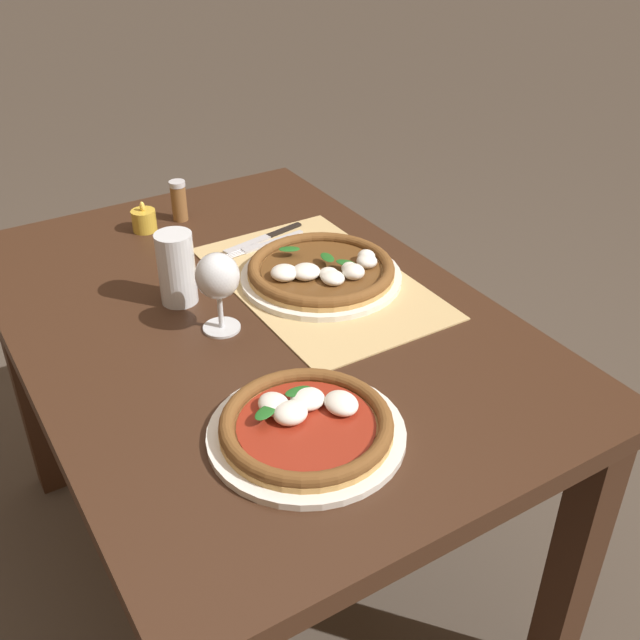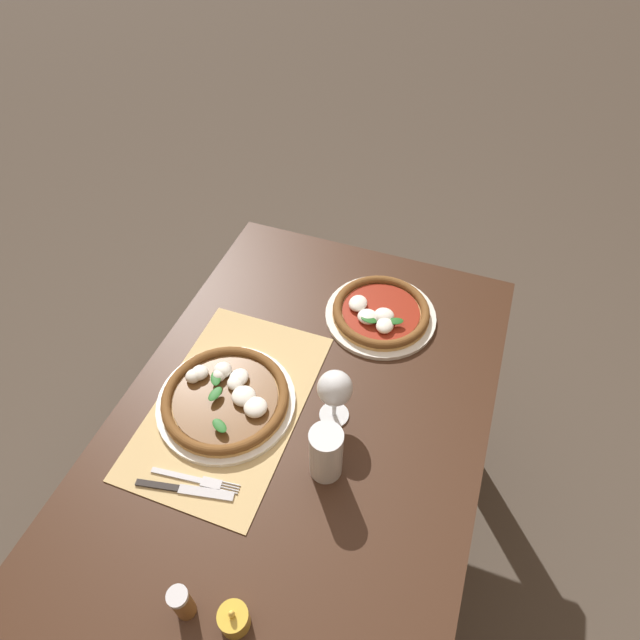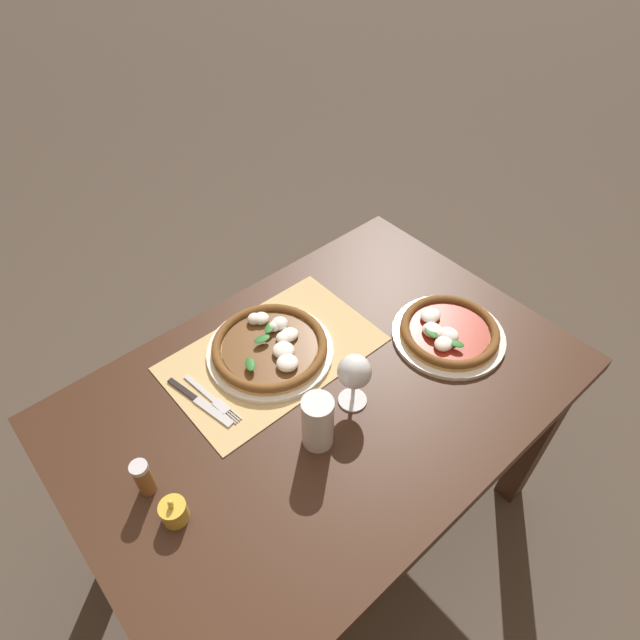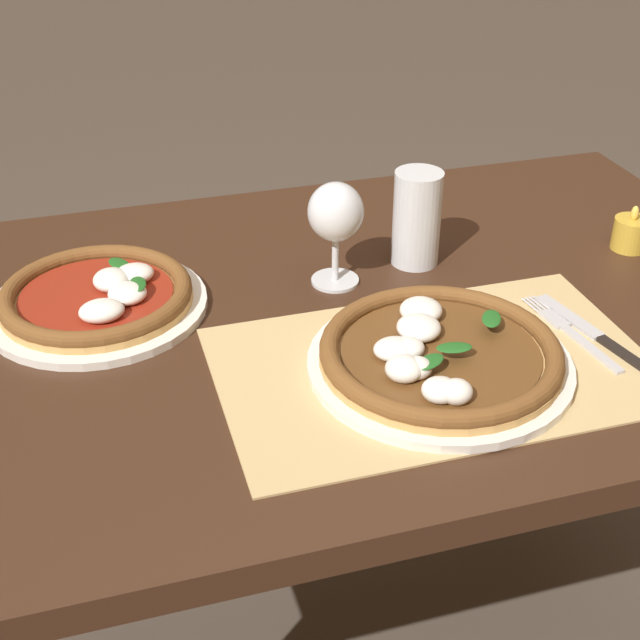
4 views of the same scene
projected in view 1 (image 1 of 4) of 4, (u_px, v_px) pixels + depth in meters
The scene contains 11 objects.
ground_plane at pixel (266, 567), 1.84m from camera, with size 24.00×24.00×0.00m, color #473D33.
dining_table at pixel (254, 358), 1.50m from camera, with size 1.25×0.85×0.74m.
paper_placemat at pixel (319, 282), 1.53m from camera, with size 0.54×0.34×0.00m, color tan.
pizza_near at pixel (322, 271), 1.52m from camera, with size 0.33×0.33×0.05m.
pizza_far at pixel (306, 426), 1.13m from camera, with size 0.30×0.30×0.05m.
wine_glass at pixel (218, 279), 1.33m from camera, with size 0.08×0.08×0.16m.
pint_glass at pixel (177, 270), 1.43m from camera, with size 0.07×0.07×0.15m.
fork at pixel (265, 244), 1.67m from camera, with size 0.04×0.20×0.00m.
knife at pixel (264, 238), 1.69m from camera, with size 0.06×0.21×0.01m.
votive_candle at pixel (144, 221), 1.73m from camera, with size 0.06×0.06×0.07m.
pepper_shaker at pixel (179, 201), 1.76m from camera, with size 0.04×0.04×0.10m.
Camera 1 is at (-1.11, 0.52, 1.50)m, focal length 42.00 mm.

